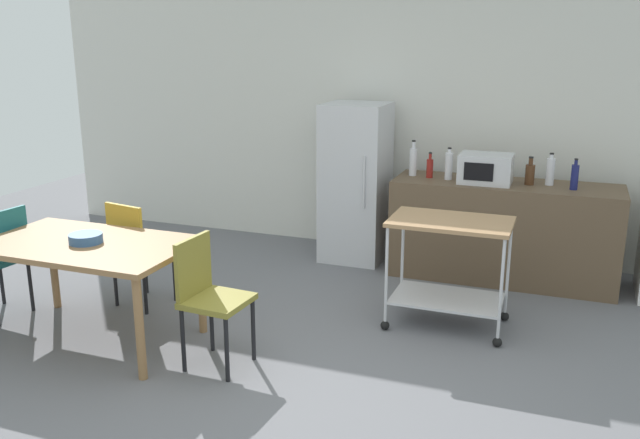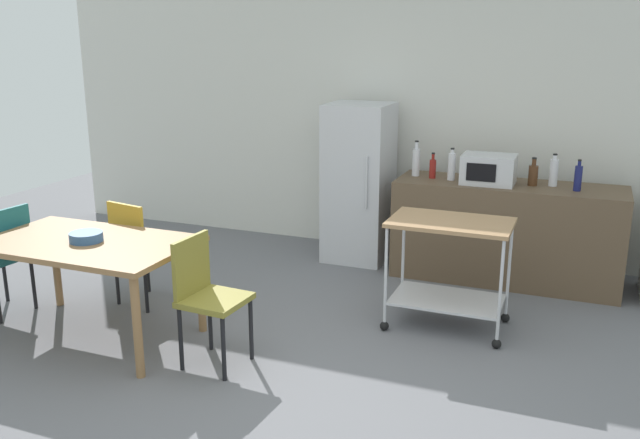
# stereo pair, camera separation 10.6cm
# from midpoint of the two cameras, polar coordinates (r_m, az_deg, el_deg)

# --- Properties ---
(ground_plane) EXTENTS (12.00, 12.00, 0.00)m
(ground_plane) POSITION_cam_midpoint_polar(r_m,az_deg,el_deg) (4.41, -1.83, -14.49)
(ground_plane) COLOR slate
(back_wall) EXTENTS (8.40, 0.12, 2.90)m
(back_wall) POSITION_cam_midpoint_polar(r_m,az_deg,el_deg) (6.93, 8.32, 9.04)
(back_wall) COLOR silver
(back_wall) RESTS_ON ground_plane
(kitchen_counter) EXTENTS (2.00, 0.64, 0.90)m
(kitchen_counter) POSITION_cam_midpoint_polar(r_m,az_deg,el_deg) (6.40, 14.68, -0.97)
(kitchen_counter) COLOR brown
(kitchen_counter) RESTS_ON ground_plane
(dining_table) EXTENTS (1.50, 0.90, 0.75)m
(dining_table) POSITION_cam_midpoint_polar(r_m,az_deg,el_deg) (5.17, -19.51, -2.66)
(dining_table) COLOR olive
(dining_table) RESTS_ON ground_plane
(chair_mustard) EXTENTS (0.47, 0.47, 0.89)m
(chair_mustard) POSITION_cam_midpoint_polar(r_m,az_deg,el_deg) (5.74, -15.65, -2.18)
(chair_mustard) COLOR gold
(chair_mustard) RESTS_ON ground_plane
(chair_olive) EXTENTS (0.43, 0.43, 0.89)m
(chair_olive) POSITION_cam_midpoint_polar(r_m,az_deg,el_deg) (4.63, -9.98, -6.08)
(chair_olive) COLOR olive
(chair_olive) RESTS_ON ground_plane
(refrigerator) EXTENTS (0.60, 0.63, 1.55)m
(refrigerator) POSITION_cam_midpoint_polar(r_m,az_deg,el_deg) (6.70, 2.56, 3.12)
(refrigerator) COLOR silver
(refrigerator) RESTS_ON ground_plane
(kitchen_cart) EXTENTS (0.91, 0.57, 0.85)m
(kitchen_cart) POSITION_cam_midpoint_polar(r_m,az_deg,el_deg) (5.22, 10.23, -2.96)
(kitchen_cart) COLOR #A37A51
(kitchen_cart) RESTS_ON ground_plane
(bottle_hot_sauce) EXTENTS (0.07, 0.07, 0.33)m
(bottle_hot_sauce) POSITION_cam_midpoint_polar(r_m,az_deg,el_deg) (6.44, 7.36, 4.90)
(bottle_hot_sauce) COLOR silver
(bottle_hot_sauce) RESTS_ON kitchen_counter
(bottle_soy_sauce) EXTENTS (0.06, 0.06, 0.24)m
(bottle_soy_sauce) POSITION_cam_midpoint_polar(r_m,az_deg,el_deg) (6.37, 8.74, 4.33)
(bottle_soy_sauce) COLOR maroon
(bottle_soy_sauce) RESTS_ON kitchen_counter
(bottle_wine) EXTENTS (0.07, 0.07, 0.29)m
(bottle_wine) POSITION_cam_midpoint_polar(r_m,az_deg,el_deg) (6.31, 10.30, 4.48)
(bottle_wine) COLOR silver
(bottle_wine) RESTS_ON kitchen_counter
(microwave) EXTENTS (0.46, 0.35, 0.26)m
(microwave) POSITION_cam_midpoint_polar(r_m,az_deg,el_deg) (6.23, 13.28, 4.18)
(microwave) COLOR silver
(microwave) RESTS_ON kitchen_counter
(bottle_sesame_oil) EXTENTS (0.08, 0.08, 0.25)m
(bottle_sesame_oil) POSITION_cam_midpoint_polar(r_m,az_deg,el_deg) (6.27, 16.76, 3.71)
(bottle_sesame_oil) COLOR #4C2D19
(bottle_sesame_oil) RESTS_ON kitchen_counter
(bottle_sparkling_water) EXTENTS (0.07, 0.07, 0.29)m
(bottle_sparkling_water) POSITION_cam_midpoint_polar(r_m,az_deg,el_deg) (6.30, 18.32, 3.88)
(bottle_sparkling_water) COLOR silver
(bottle_sparkling_water) RESTS_ON kitchen_counter
(bottle_soda) EXTENTS (0.06, 0.06, 0.27)m
(bottle_soda) POSITION_cam_midpoint_polar(r_m,az_deg,el_deg) (6.17, 20.15, 3.41)
(bottle_soda) COLOR navy
(bottle_soda) RESTS_ON kitchen_counter
(fruit_bowl) EXTENTS (0.24, 0.24, 0.07)m
(fruit_bowl) POSITION_cam_midpoint_polar(r_m,az_deg,el_deg) (5.13, -19.64, -1.50)
(fruit_bowl) COLOR #33598C
(fruit_bowl) RESTS_ON dining_table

